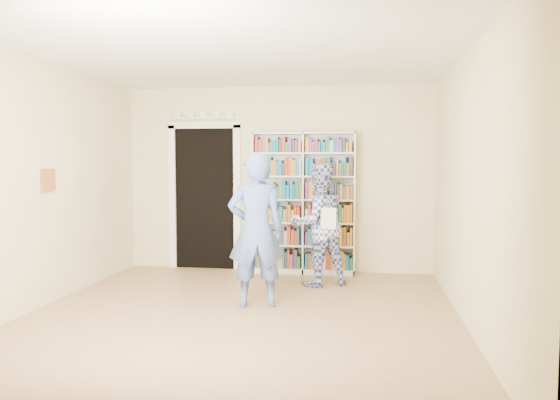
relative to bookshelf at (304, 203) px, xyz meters
name	(u,v)px	position (x,y,z in m)	size (l,w,h in m)	color
floor	(240,317)	(-0.41, -2.34, -1.02)	(5.00, 5.00, 0.00)	#9D704C
ceiling	(239,52)	(-0.41, -2.34, 1.68)	(5.00, 5.00, 0.00)	white
wall_back	(277,179)	(-0.41, 0.16, 0.33)	(4.50, 4.50, 0.00)	beige
wall_left	(36,185)	(-2.66, -2.34, 0.33)	(5.00, 5.00, 0.00)	beige
wall_right	(469,188)	(1.84, -2.34, 0.33)	(5.00, 5.00, 0.00)	beige
bookshelf	(304,203)	(0.00, 0.00, 0.00)	(1.47, 0.28, 2.02)	white
doorway	(205,190)	(-1.51, 0.13, 0.16)	(1.10, 0.08, 2.43)	black
wall_art	(48,180)	(-2.64, -2.14, 0.38)	(0.03, 0.25, 0.25)	brown
man_blue	(256,230)	(-0.32, -1.90, -0.17)	(0.62, 0.41, 1.70)	#536FB9
man_plaid	(318,224)	(0.27, -0.75, -0.22)	(0.78, 0.60, 1.60)	#304094
paper_sheet	(328,218)	(0.42, -1.01, -0.12)	(0.19, 0.01, 0.27)	white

